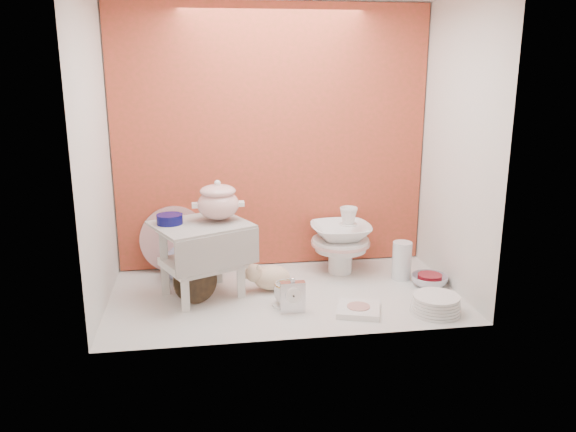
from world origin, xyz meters
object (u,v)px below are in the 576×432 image
floral_platter (174,239)px  plush_pig (271,277)px  soup_tureen (218,200)px  dinner_plate_stack (436,304)px  step_stool (202,260)px  gold_rim_teacup (288,293)px  crystal_bowl (429,281)px  porcelain_tower (341,240)px  blue_white_vase (182,257)px  mantel_clock (293,295)px

floral_platter → plush_pig: floral_platter is taller
soup_tureen → floral_platter: 0.53m
dinner_plate_stack → step_stool: bearing=160.9°
floral_platter → gold_rim_teacup: (0.57, -0.58, -0.13)m
gold_rim_teacup → crystal_bowl: size_ratio=0.70×
porcelain_tower → step_stool: bearing=-163.9°
step_stool → blue_white_vase: (-0.11, 0.27, -0.07)m
plush_pig → gold_rim_teacup: bearing=-57.9°
mantel_clock → crystal_bowl: mantel_clock is taller
floral_platter → porcelain_tower: (0.94, -0.16, 0.00)m
crystal_bowl → dinner_plate_stack: bearing=-107.1°
plush_pig → gold_rim_teacup: plush_pig is taller
floral_platter → crystal_bowl: 1.45m
step_stool → porcelain_tower: (0.78, 0.23, -0.00)m
floral_platter → porcelain_tower: 0.95m
mantel_clock → crystal_bowl: size_ratio=0.90×
gold_rim_teacup → crystal_bowl: gold_rim_teacup is taller
mantel_clock → dinner_plate_stack: bearing=-8.8°
floral_platter → crystal_bowl: floral_platter is taller
plush_pig → mantel_clock: bearing=-59.7°
crystal_bowl → porcelain_tower: size_ratio=0.50×
dinner_plate_stack → plush_pig: bearing=151.9°
plush_pig → soup_tureen: bearing=-167.4°
plush_pig → porcelain_tower: bearing=43.6°
floral_platter → crystal_bowl: bearing=-18.0°
porcelain_tower → floral_platter: bearing=170.2°
mantel_clock → plush_pig: (-0.07, 0.29, -0.01)m
crystal_bowl → step_stool: bearing=177.4°
soup_tureen → plush_pig: soup_tureen is taller
plush_pig → crystal_bowl: plush_pig is taller
step_stool → mantel_clock: (0.43, -0.27, -0.11)m
step_stool → dinner_plate_stack: size_ratio=1.84×
gold_rim_teacup → porcelain_tower: bearing=48.6°
floral_platter → dinner_plate_stack: size_ratio=1.59×
soup_tureen → blue_white_vase: (-0.20, 0.24, -0.37)m
step_stool → plush_pig: size_ratio=1.79×
floral_platter → gold_rim_teacup: 0.82m
crystal_bowl → floral_platter: bearing=162.0°
floral_platter → porcelain_tower: size_ratio=0.99×
blue_white_vase → mantel_clock: size_ratio=1.40×
step_stool → mantel_clock: step_stool is taller
blue_white_vase → gold_rim_teacup: size_ratio=1.79×
soup_tureen → blue_white_vase: bearing=131.0°
soup_tureen → mantel_clock: (0.34, -0.31, -0.41)m
plush_pig → porcelain_tower: (0.42, 0.21, 0.12)m
plush_pig → porcelain_tower: 0.49m
soup_tureen → porcelain_tower: soup_tureen is taller
step_stool → mantel_clock: bearing=-57.7°
step_stool → gold_rim_teacup: step_stool is taller
step_stool → blue_white_vase: step_stool is taller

